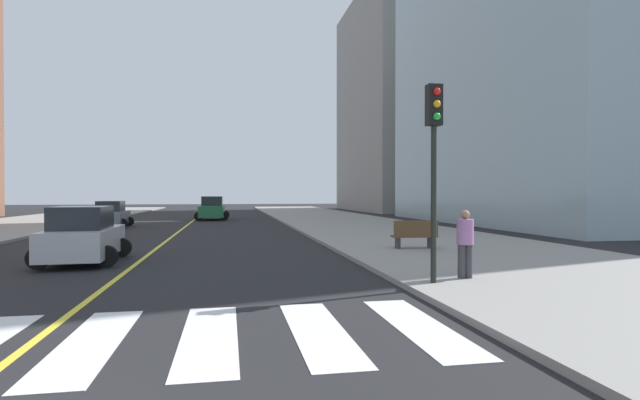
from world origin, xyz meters
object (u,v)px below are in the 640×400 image
(car_green_second, at_px, (212,209))
(pedestrian_waiting_east, at_px, (465,241))
(car_silver_nearest, at_px, (83,236))
(traffic_light_near_corner, at_px, (434,144))
(car_gray_third, at_px, (111,215))
(park_bench, at_px, (415,235))

(car_green_second, xyz_separation_m, pedestrian_waiting_east, (7.43, -33.38, 0.14))
(car_silver_nearest, bearing_deg, traffic_light_near_corner, -35.12)
(car_silver_nearest, bearing_deg, car_green_second, 81.26)
(traffic_light_near_corner, bearing_deg, car_gray_third, -62.58)
(car_green_second, xyz_separation_m, car_gray_third, (-6.60, -8.91, -0.13))
(car_silver_nearest, relative_size, car_gray_third, 1.04)
(traffic_light_near_corner, height_order, park_bench, traffic_light_near_corner)
(car_green_second, relative_size, park_bench, 2.60)
(park_bench, height_order, pedestrian_waiting_east, pedestrian_waiting_east)
(car_silver_nearest, bearing_deg, park_bench, 2.20)
(car_green_second, distance_m, car_gray_third, 11.08)
(car_silver_nearest, xyz_separation_m, park_bench, (12.11, 0.82, -0.20))
(car_green_second, height_order, park_bench, car_green_second)
(car_gray_third, bearing_deg, car_green_second, 52.23)
(car_green_second, height_order, pedestrian_waiting_east, car_green_second)
(park_bench, distance_m, pedestrian_waiting_east, 6.91)
(traffic_light_near_corner, distance_m, park_bench, 8.15)
(park_bench, relative_size, pedestrian_waiting_east, 1.04)
(pedestrian_waiting_east, bearing_deg, car_green_second, 107.20)
(car_silver_nearest, xyz_separation_m, car_gray_third, (-3.20, 18.53, -0.03))
(traffic_light_near_corner, bearing_deg, car_silver_nearest, -33.43)
(car_silver_nearest, distance_m, pedestrian_waiting_east, 12.35)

